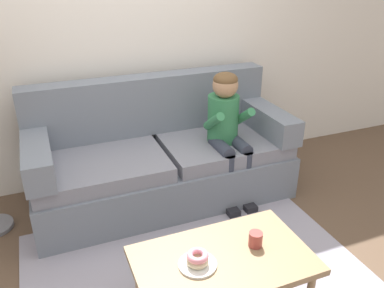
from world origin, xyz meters
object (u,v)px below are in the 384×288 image
person_child (227,125)px  donut (198,261)px  couch (161,158)px  coffee_table (223,263)px  toy_controller (151,266)px  mug (255,239)px

person_child → donut: person_child is taller
couch → coffee_table: (-0.08, -1.38, 0.01)m
donut → toy_controller: size_ratio=0.53×
mug → toy_controller: (-0.50, 0.48, -0.43)m
couch → person_child: person_child is taller
donut → toy_controller: donut is taller
coffee_table → toy_controller: bearing=119.8°
couch → coffee_table: couch is taller
coffee_table → mug: 0.23m
couch → toy_controller: size_ratio=9.51×
donut → toy_controller: bearing=104.6°
donut → mug: mug is taller
couch → mug: (0.13, -1.36, 0.10)m
person_child → donut: 1.41m
coffee_table → mug: bearing=6.0°
coffee_table → donut: donut is taller
donut → mug: (0.37, 0.03, 0.01)m
donut → toy_controller: (-0.13, 0.51, -0.42)m
coffee_table → toy_controller: 0.68m
coffee_table → donut: size_ratio=8.24×
coffee_table → donut: (-0.16, -0.00, 0.07)m
mug → toy_controller: bearing=136.3°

